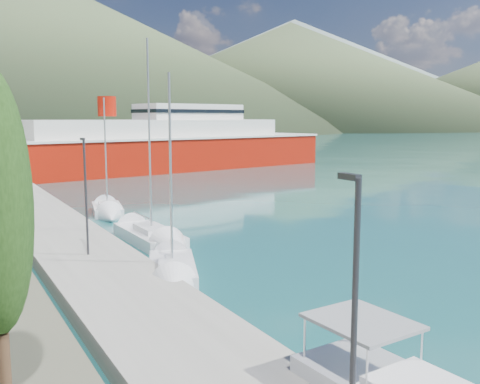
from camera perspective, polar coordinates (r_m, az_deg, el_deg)
ground at (r=134.41m, az=-23.09°, el=3.94°), size 1400.00×1400.00×0.00m
quay at (r=40.52m, az=-19.90°, el=-3.18°), size 5.00×88.00×0.80m
hills_far at (r=654.24m, az=-16.42°, el=13.71°), size 1480.00×900.00×180.00m
hills_near at (r=404.27m, az=-13.65°, el=13.57°), size 1010.00×520.00×115.00m
lamp_posts at (r=29.08m, az=-16.40°, el=0.11°), size 0.15×42.76×6.06m
sailboat_near at (r=25.47m, az=-7.13°, el=-9.45°), size 4.80×7.88×10.88m
sailboat_mid at (r=32.70m, az=-8.21°, el=-5.50°), size 2.65×9.50×13.61m
sailboat_far at (r=43.96m, az=-13.81°, el=-2.23°), size 3.64×7.36×10.36m
ferry at (r=81.77m, az=-8.69°, el=4.75°), size 58.69×21.54×11.41m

